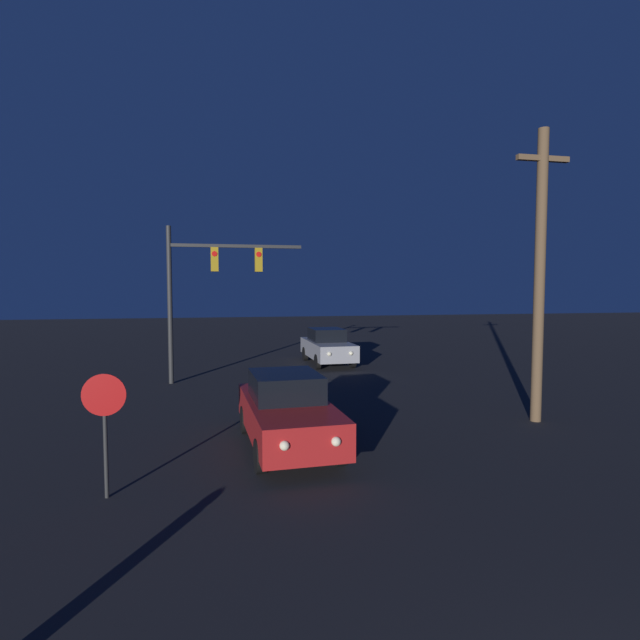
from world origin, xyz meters
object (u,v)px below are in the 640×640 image
at_px(stop_sign, 105,412).
at_px(utility_pole, 540,272).
at_px(car_near, 287,411).
at_px(car_far, 327,346).
at_px(traffic_signal_mast, 206,278).

height_order(stop_sign, utility_pole, utility_pole).
height_order(car_near, stop_sign, stop_sign).
relative_size(car_far, traffic_signal_mast, 0.78).
bearing_deg(utility_pole, car_far, 106.85).
bearing_deg(stop_sign, traffic_signal_mast, 81.98).
distance_m(car_far, traffic_signal_mast, 7.19).
bearing_deg(traffic_signal_mast, car_far, 32.83).
bearing_deg(utility_pole, stop_sign, -164.06).
bearing_deg(stop_sign, utility_pole, 15.94).
bearing_deg(car_near, traffic_signal_mast, -79.89).
distance_m(traffic_signal_mast, utility_pole, 11.50).
xyz_separation_m(car_near, utility_pole, (6.85, 0.84, 3.17)).
bearing_deg(car_far, traffic_signal_mast, 31.28).
distance_m(car_near, traffic_signal_mast, 9.04).
bearing_deg(stop_sign, car_far, 63.52).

